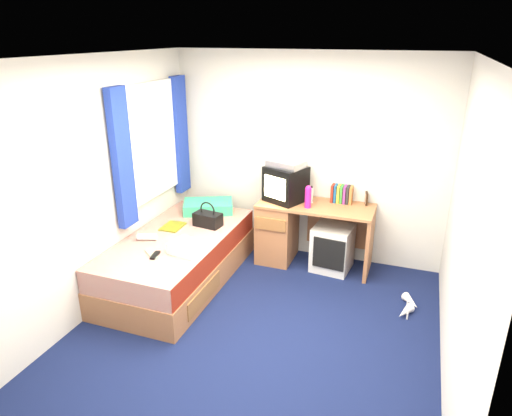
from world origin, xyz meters
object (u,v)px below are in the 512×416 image
(crt_tv, at_px, (286,184))
(colour_swatch_fan, at_px, (151,254))
(storage_cube, at_px, (332,248))
(remote_control, at_px, (155,255))
(magazine, at_px, (173,226))
(pink_water_bottle, at_px, (308,198))
(desk, at_px, (292,229))
(white_heels, at_px, (408,307))
(vcr, at_px, (286,164))
(pillow, at_px, (208,206))
(picture_frame, at_px, (366,198))
(handbag, at_px, (208,219))
(water_bottle, at_px, (147,237))
(towel, at_px, (187,248))
(aerosol_can, at_px, (311,195))
(bed, at_px, (179,259))

(crt_tv, relative_size, colour_swatch_fan, 2.36)
(storage_cube, distance_m, remote_control, 2.02)
(magazine, bearing_deg, pink_water_bottle, 22.51)
(remote_control, bearing_deg, colour_swatch_fan, 153.68)
(magazine, xyz_separation_m, colour_swatch_fan, (0.14, -0.67, -0.00))
(desk, distance_m, white_heels, 1.57)
(pink_water_bottle, distance_m, remote_control, 1.76)
(vcr, xyz_separation_m, remote_control, (-0.90, -1.39, -0.64))
(pillow, bearing_deg, desk, 7.77)
(white_heels, bearing_deg, pink_water_bottle, 156.35)
(picture_frame, xyz_separation_m, handbag, (-1.63, -0.73, -0.20))
(desk, distance_m, water_bottle, 1.68)
(towel, bearing_deg, pink_water_bottle, 48.89)
(storage_cube, bearing_deg, crt_tv, -178.87)
(towel, relative_size, water_bottle, 1.56)
(pillow, distance_m, picture_frame, 1.86)
(aerosol_can, xyz_separation_m, towel, (-0.94, -1.24, -0.25))
(pink_water_bottle, xyz_separation_m, magazine, (-1.39, -0.58, -0.32))
(pillow, bearing_deg, colour_swatch_fan, -90.99)
(crt_tv, height_order, colour_swatch_fan, crt_tv)
(storage_cube, relative_size, aerosol_can, 2.96)
(pink_water_bottle, bearing_deg, magazine, -157.49)
(desk, relative_size, storage_cube, 2.47)
(colour_swatch_fan, bearing_deg, pillow, 89.01)
(bed, bearing_deg, colour_swatch_fan, -92.56)
(towel, height_order, white_heels, towel)
(bed, distance_m, aerosol_can, 1.64)
(vcr, bearing_deg, handbag, -126.07)
(aerosol_can, distance_m, magazine, 1.60)
(towel, height_order, remote_control, towel)
(bed, distance_m, water_bottle, 0.44)
(towel, distance_m, water_bottle, 0.54)
(picture_frame, distance_m, water_bottle, 2.45)
(picture_frame, xyz_separation_m, white_heels, (0.58, -0.84, -0.78))
(storage_cube, distance_m, pink_water_bottle, 0.67)
(pink_water_bottle, xyz_separation_m, water_bottle, (-1.47, -0.96, -0.29))
(magazine, bearing_deg, crt_tv, 32.96)
(storage_cube, bearing_deg, desk, -179.71)
(towel, relative_size, white_heels, 0.70)
(picture_frame, xyz_separation_m, remote_control, (-1.79, -1.58, -0.27))
(bed, distance_m, white_heels, 2.42)
(colour_swatch_fan, bearing_deg, picture_frame, 40.40)
(towel, height_order, water_bottle, towel)
(storage_cube, relative_size, magazine, 1.88)
(pillow, height_order, vcr, vcr)
(crt_tv, relative_size, remote_control, 3.25)
(bed, height_order, white_heels, bed)
(handbag, bearing_deg, magazine, -146.86)
(vcr, bearing_deg, picture_frame, 29.49)
(water_bottle, bearing_deg, crt_tv, 43.12)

